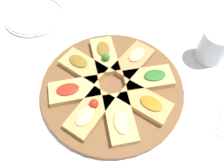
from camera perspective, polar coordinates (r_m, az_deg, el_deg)
ground_plane at (r=0.61m, az=-0.00°, el=-1.35°), size 3.00×3.00×0.00m
serving_board at (r=0.60m, az=-0.00°, el=-0.92°), size 0.39×0.39×0.02m
focaccia_slice_0 at (r=0.64m, az=-1.94°, el=7.48°), size 0.14×0.14×0.04m
focaccia_slice_1 at (r=0.62m, az=-7.62°, el=4.67°), size 0.08×0.14×0.02m
focaccia_slice_2 at (r=0.58m, az=-9.87°, el=-1.68°), size 0.14×0.14×0.02m
focaccia_slice_3 at (r=0.54m, az=-5.85°, el=-7.33°), size 0.14×0.08×0.04m
focaccia_slice_4 at (r=0.54m, az=2.11°, el=-8.95°), size 0.14×0.13×0.02m
focaccia_slice_5 at (r=0.56m, az=8.70°, el=-4.79°), size 0.08×0.14×0.02m
focaccia_slice_6 at (r=0.60m, az=9.58°, el=1.48°), size 0.13×0.14×0.02m
focaccia_slice_7 at (r=0.63m, az=5.63°, el=6.20°), size 0.14×0.09×0.02m
plate_right at (r=0.84m, az=-19.50°, el=16.52°), size 0.21×0.21×0.02m
water_glass at (r=0.70m, az=24.93°, el=8.92°), size 0.08×0.08×0.10m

